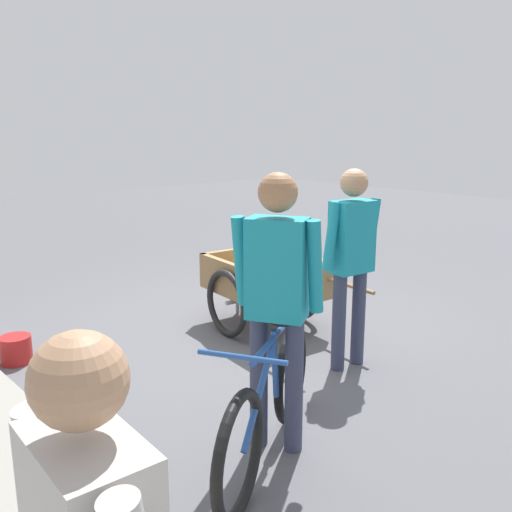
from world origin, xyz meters
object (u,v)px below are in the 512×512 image
at_px(vendor_person, 351,251).
at_px(fruit_cart, 265,283).
at_px(plastic_bucket, 16,349).
at_px(dog, 315,264).
at_px(bicycle, 269,405).
at_px(cyclist_person, 277,288).

bearing_deg(vendor_person, fruit_cart, -6.98).
relative_size(fruit_cart, plastic_bucket, 6.75).
xyz_separation_m(vendor_person, dog, (1.78, -1.60, -0.70)).
height_order(bicycle, plastic_bucket, bicycle).
xyz_separation_m(vendor_person, bicycle, (-0.53, 1.40, -0.61)).
distance_m(fruit_cart, plastic_bucket, 2.28).
bearing_deg(dog, fruit_cart, 113.71).
bearing_deg(fruit_cart, dog, -66.29).
relative_size(vendor_person, dog, 2.43).
bearing_deg(cyclist_person, vendor_person, -70.37).
bearing_deg(vendor_person, dog, -41.99).
bearing_deg(bicycle, dog, -52.48).
relative_size(cyclist_person, plastic_bucket, 6.55).
xyz_separation_m(dog, plastic_bucket, (0.13, 3.58, -0.16)).
xyz_separation_m(bicycle, dog, (2.31, -3.01, -0.08)).
relative_size(cyclist_person, dog, 2.53).
bearing_deg(dog, vendor_person, 138.01).
bearing_deg(plastic_bucket, vendor_person, -133.93).
height_order(vendor_person, bicycle, vendor_person).
bearing_deg(fruit_cart, vendor_person, 173.02).
distance_m(cyclist_person, dog, 3.71).
bearing_deg(plastic_bucket, bicycle, -166.63).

